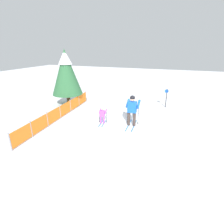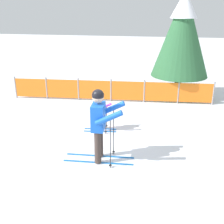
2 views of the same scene
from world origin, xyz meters
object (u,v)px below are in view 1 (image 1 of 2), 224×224
skier_adult (132,108)px  safety_fence (60,112)px  skier_child (102,114)px  conifer_far (66,71)px  trail_marker (166,96)px

skier_adult → safety_fence: bearing=93.7°
skier_child → safety_fence: (-0.21, 2.90, -0.17)m
skier_adult → skier_child: bearing=98.6°
skier_adult → safety_fence: size_ratio=0.23×
safety_fence → conifer_far: bearing=23.0°
skier_adult → conifer_far: conifer_far is taller
skier_child → trail_marker: trail_marker is taller
skier_child → safety_fence: bearing=86.3°
skier_child → safety_fence: skier_child is taller
skier_adult → trail_marker: size_ratio=1.29×
skier_adult → trail_marker: bearing=-24.5°
skier_adult → safety_fence: 4.73m
safety_fence → trail_marker: 7.92m
skier_child → conifer_far: bearing=50.7°
conifer_far → skier_adult: bearing=-110.0°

